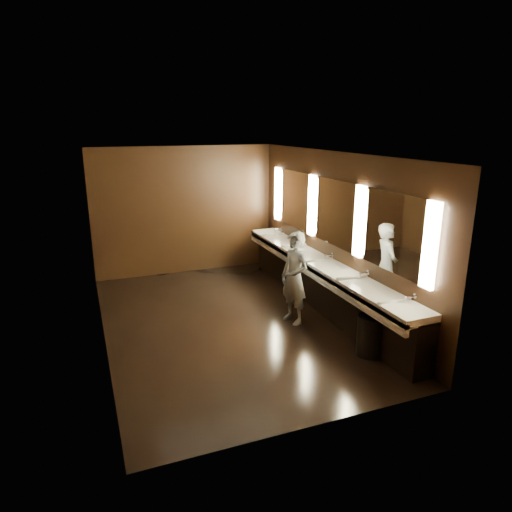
% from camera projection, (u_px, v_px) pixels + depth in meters
% --- Properties ---
extents(floor, '(6.00, 6.00, 0.00)m').
position_uv_depth(floor, '(228.00, 322.00, 7.77)').
color(floor, black).
rests_on(floor, ground).
extents(ceiling, '(4.00, 6.00, 0.02)m').
position_uv_depth(ceiling, '(225.00, 154.00, 6.99)').
color(ceiling, '#2D2D2B').
rests_on(ceiling, wall_back).
extents(wall_back, '(4.00, 0.02, 2.80)m').
position_uv_depth(wall_back, '(185.00, 211.00, 10.06)').
color(wall_back, black).
rests_on(wall_back, floor).
extents(wall_front, '(4.00, 0.02, 2.80)m').
position_uv_depth(wall_front, '(316.00, 310.00, 4.70)').
color(wall_front, black).
rests_on(wall_front, floor).
extents(wall_left, '(0.02, 6.00, 2.80)m').
position_uv_depth(wall_left, '(97.00, 255.00, 6.68)').
color(wall_left, black).
rests_on(wall_left, floor).
extents(wall_right, '(0.02, 6.00, 2.80)m').
position_uv_depth(wall_right, '(334.00, 232.00, 8.08)').
color(wall_right, black).
rests_on(wall_right, floor).
extents(sink_counter, '(0.55, 5.40, 1.01)m').
position_uv_depth(sink_counter, '(322.00, 282.00, 8.26)').
color(sink_counter, black).
rests_on(sink_counter, floor).
extents(mirror_band, '(0.06, 5.03, 1.15)m').
position_uv_depth(mirror_band, '(334.00, 213.00, 7.97)').
color(mirror_band, '#FEF1BD').
rests_on(mirror_band, wall_right).
extents(person, '(0.51, 0.65, 1.57)m').
position_uv_depth(person, '(294.00, 278.00, 7.58)').
color(person, '#8CA3D0').
rests_on(person, floor).
extents(trash_bin, '(0.44, 0.44, 0.60)m').
position_uv_depth(trash_bin, '(370.00, 336.00, 6.60)').
color(trash_bin, black).
rests_on(trash_bin, floor).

